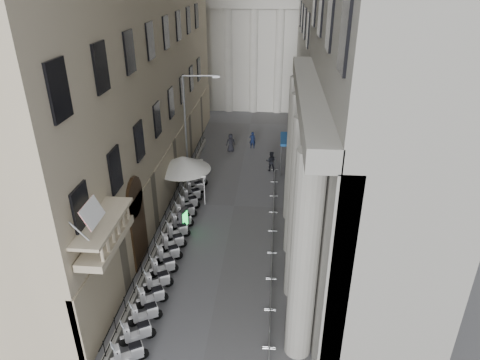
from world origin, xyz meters
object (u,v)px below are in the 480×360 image
object	(u,v)px
info_kiosk	(184,221)
street_lamp	(190,120)
security_tent	(187,165)
pedestrian_a	(252,140)
pedestrian_b	(271,161)

from	to	relation	value
info_kiosk	street_lamp	bearing A→B (deg)	112.44
info_kiosk	security_tent	bearing A→B (deg)	113.74
pedestrian_a	pedestrian_b	xyz separation A→B (m)	(1.92, -5.17, 0.05)
security_tent	pedestrian_a	world-z (taller)	security_tent
pedestrian_a	street_lamp	bearing A→B (deg)	64.22
security_tent	pedestrian_b	xyz separation A→B (m)	(6.19, 5.73, -1.97)
street_lamp	pedestrian_b	bearing A→B (deg)	17.72
info_kiosk	pedestrian_a	size ratio (longest dim) A/B	1.09
info_kiosk	pedestrian_a	distance (m)	16.11
security_tent	pedestrian_b	size ratio (longest dim) A/B	2.37
security_tent	street_lamp	xyz separation A→B (m)	(-0.23, 3.07, 2.45)
security_tent	pedestrian_b	distance (m)	8.66
security_tent	info_kiosk	bearing A→B (deg)	-82.34
security_tent	street_lamp	world-z (taller)	street_lamp
security_tent	pedestrian_b	bearing A→B (deg)	42.79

